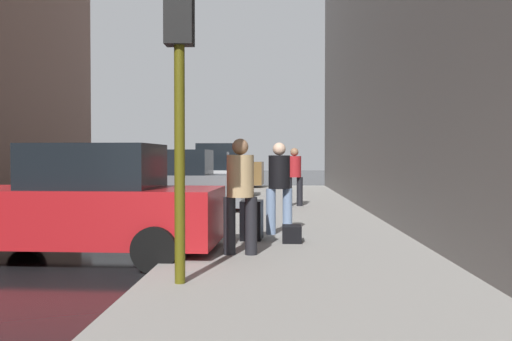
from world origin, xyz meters
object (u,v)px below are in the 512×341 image
at_px(parked_bronze_suv, 216,169).
at_px(parked_gray_coupe, 170,184).
at_px(pedestrian_in_jeans, 279,183).
at_px(pedestrian_in_red_jacket, 294,174).
at_px(traffic_light, 179,54).
at_px(rolling_suitcase, 252,220).
at_px(parked_silver_sedan, 199,177).
at_px(fire_hydrant, 236,197).
at_px(parked_red_hatchback, 86,205).
at_px(duffel_bag, 292,234).
at_px(pedestrian_in_tan_coat, 240,190).

bearing_deg(parked_bronze_suv, parked_gray_coupe, -90.00).
height_order(pedestrian_in_jeans, pedestrian_in_red_jacket, same).
xyz_separation_m(parked_bronze_suv, pedestrian_in_red_jacket, (3.46, -10.66, 0.07)).
distance_m(traffic_light, rolling_suitcase, 4.22).
bearing_deg(parked_silver_sedan, fire_hydrant, -72.22).
xyz_separation_m(parked_red_hatchback, duffel_bag, (3.20, 0.93, -0.56)).
distance_m(pedestrian_in_jeans, rolling_suitcase, 1.05).
height_order(parked_gray_coupe, pedestrian_in_jeans, pedestrian_in_jeans).
relative_size(pedestrian_in_jeans, rolling_suitcase, 1.64).
bearing_deg(traffic_light, parked_silver_sedan, 97.09).
bearing_deg(rolling_suitcase, traffic_light, -100.68).
height_order(parked_red_hatchback, pedestrian_in_tan_coat, pedestrian_in_tan_coat).
xyz_separation_m(parked_bronze_suv, duffel_bag, (3.20, -17.84, -0.74)).
height_order(parked_bronze_suv, pedestrian_in_red_jacket, parked_bronze_suv).
xyz_separation_m(parked_gray_coupe, pedestrian_in_tan_coat, (2.42, -7.19, 0.26)).
relative_size(pedestrian_in_red_jacket, duffel_bag, 3.89).
relative_size(parked_red_hatchback, duffel_bag, 9.70).
height_order(pedestrian_in_tan_coat, pedestrian_in_red_jacket, same).
relative_size(parked_red_hatchback, parked_gray_coupe, 1.00).
height_order(rolling_suitcase, duffel_bag, rolling_suitcase).
bearing_deg(duffel_bag, parked_red_hatchback, -163.80).
distance_m(parked_silver_sedan, pedestrian_in_red_jacket, 5.72).
distance_m(parked_red_hatchback, pedestrian_in_jeans, 3.58).
bearing_deg(rolling_suitcase, parked_silver_sedan, 102.42).
relative_size(parked_gray_coupe, pedestrian_in_tan_coat, 2.49).
height_order(parked_silver_sedan, traffic_light, traffic_light).
relative_size(pedestrian_in_tan_coat, duffel_bag, 3.89).
height_order(parked_red_hatchback, pedestrian_in_jeans, pedestrian_in_jeans).
height_order(parked_gray_coupe, pedestrian_in_tan_coat, pedestrian_in_tan_coat).
xyz_separation_m(parked_gray_coupe, fire_hydrant, (1.80, 0.17, -0.35)).
height_order(traffic_light, rolling_suitcase, traffic_light).
bearing_deg(parked_gray_coupe, parked_silver_sedan, 90.00).
bearing_deg(parked_bronze_suv, traffic_light, -84.96).
distance_m(parked_red_hatchback, traffic_light, 3.48).
distance_m(parked_bronze_suv, pedestrian_in_red_jacket, 11.21).
bearing_deg(rolling_suitcase, duffel_bag, -24.43).
height_order(parked_silver_sedan, duffel_bag, parked_silver_sedan).
xyz_separation_m(parked_red_hatchback, rolling_suitcase, (2.51, 1.25, -0.36)).
relative_size(parked_gray_coupe, rolling_suitcase, 4.10).
bearing_deg(pedestrian_in_jeans, fire_hydrant, 103.18).
distance_m(parked_silver_sedan, pedestrian_in_tan_coat, 13.21).
relative_size(pedestrian_in_red_jacket, rolling_suitcase, 1.64).
bearing_deg(rolling_suitcase, pedestrian_in_red_jacket, 82.17).
height_order(parked_gray_coupe, parked_bronze_suv, parked_bronze_suv).
bearing_deg(parked_bronze_suv, parked_silver_sedan, -90.00).
height_order(pedestrian_in_jeans, pedestrian_in_tan_coat, same).
relative_size(traffic_light, pedestrian_in_jeans, 2.11).
bearing_deg(pedestrian_in_tan_coat, parked_bronze_suv, 97.21).
distance_m(parked_silver_sedan, traffic_light, 15.15).
relative_size(parked_silver_sedan, fire_hydrant, 6.04).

